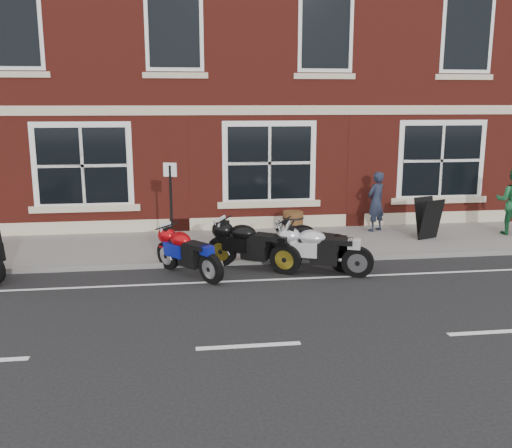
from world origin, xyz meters
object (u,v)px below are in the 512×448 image
(pedestrian_left, at_px, (376,202))
(a_board_sign, at_px, (428,218))
(moto_sport_black, at_px, (252,244))
(parking_sign, at_px, (171,204))
(moto_sport_silver, at_px, (320,248))
(barrel_planter, at_px, (293,223))
(moto_sport_red, at_px, (188,251))
(moto_naked_black, at_px, (311,243))

(pedestrian_left, relative_size, a_board_sign, 1.54)
(moto_sport_black, relative_size, pedestrian_left, 1.18)
(parking_sign, bearing_deg, moto_sport_silver, -2.72)
(a_board_sign, xyz_separation_m, barrel_planter, (-3.41, 0.87, -0.22))
(moto_sport_red, bearing_deg, pedestrian_left, -6.66)
(moto_sport_silver, relative_size, barrel_planter, 3.28)
(moto_sport_red, relative_size, a_board_sign, 1.63)
(moto_sport_red, bearing_deg, barrel_planter, 8.56)
(moto_sport_red, height_order, parking_sign, parking_sign)
(pedestrian_left, height_order, parking_sign, parking_sign)
(pedestrian_left, bearing_deg, moto_sport_red, -0.32)
(barrel_planter, bearing_deg, a_board_sign, -14.31)
(moto_sport_silver, relative_size, pedestrian_left, 1.26)
(moto_naked_black, bearing_deg, moto_sport_black, 126.85)
(moto_sport_black, relative_size, barrel_planter, 3.07)
(a_board_sign, bearing_deg, moto_sport_red, 177.11)
(a_board_sign, distance_m, barrel_planter, 3.53)
(moto_sport_silver, xyz_separation_m, moto_naked_black, (-0.07, 0.55, -0.01))
(moto_sport_silver, relative_size, a_board_sign, 1.94)
(moto_sport_black, distance_m, a_board_sign, 5.19)
(moto_sport_silver, bearing_deg, parking_sign, 90.46)
(pedestrian_left, bearing_deg, moto_sport_silver, 23.36)
(moto_sport_silver, distance_m, moto_naked_black, 0.56)
(moto_naked_black, height_order, barrel_planter, moto_naked_black)
(moto_naked_black, distance_m, a_board_sign, 3.98)
(moto_sport_red, bearing_deg, moto_sport_black, -25.78)
(moto_sport_silver, xyz_separation_m, parking_sign, (-3.13, 1.28, 0.82))
(moto_sport_red, height_order, pedestrian_left, pedestrian_left)
(moto_sport_black, height_order, moto_naked_black, moto_sport_black)
(moto_sport_red, xyz_separation_m, pedestrian_left, (5.19, 3.09, 0.40))
(moto_naked_black, height_order, parking_sign, parking_sign)
(moto_sport_silver, height_order, a_board_sign, a_board_sign)
(barrel_planter, xyz_separation_m, parking_sign, (-3.19, -1.94, 0.95))
(moto_sport_black, height_order, a_board_sign, a_board_sign)
(moto_sport_black, height_order, barrel_planter, moto_sport_black)
(a_board_sign, xyz_separation_m, parking_sign, (-6.61, -1.07, 0.73))
(a_board_sign, height_order, barrel_planter, a_board_sign)
(a_board_sign, bearing_deg, barrel_planter, 144.47)
(pedestrian_left, xyz_separation_m, parking_sign, (-5.54, -2.08, 0.44))
(moto_sport_black, bearing_deg, moto_sport_red, 135.18)
(pedestrian_left, height_order, barrel_planter, pedestrian_left)
(a_board_sign, bearing_deg, pedestrian_left, 115.30)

